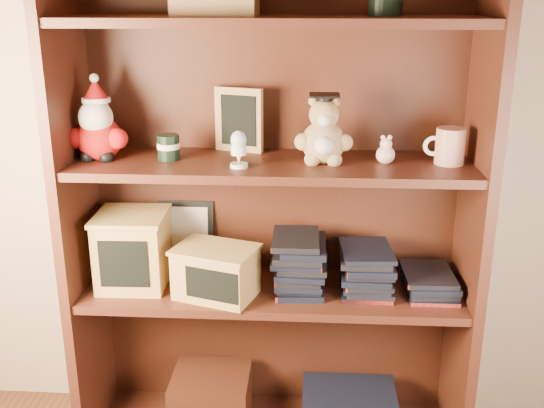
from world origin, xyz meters
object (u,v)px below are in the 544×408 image
at_px(bookcase, 272,212).
at_px(grad_teddy_bear, 324,136).
at_px(treats_box, 133,249).
at_px(teacher_mug, 449,146).

bearing_deg(bookcase, grad_teddy_bear, -20.89).
distance_m(bookcase, treats_box, 0.44).
bearing_deg(grad_teddy_bear, bookcase, 159.11).
height_order(grad_teddy_bear, treats_box, grad_teddy_bear).
height_order(grad_teddy_bear, teacher_mug, grad_teddy_bear).
xyz_separation_m(bookcase, treats_box, (-0.42, -0.05, -0.11)).
height_order(bookcase, treats_box, bookcase).
relative_size(bookcase, treats_box, 6.99).
bearing_deg(teacher_mug, treats_box, -179.94).
height_order(bookcase, grad_teddy_bear, bookcase).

